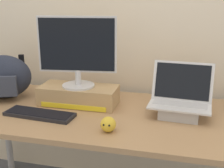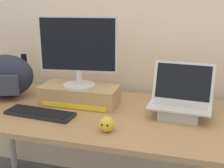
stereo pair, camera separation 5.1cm
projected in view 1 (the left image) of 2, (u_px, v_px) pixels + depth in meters
back_wall at (129, 13)px, 2.09m from camera, size 7.00×0.10×2.60m
desk at (112, 122)px, 1.80m from camera, size 2.06×0.82×0.75m
toner_box_yellow at (79, 95)px, 1.91m from camera, size 0.49×0.22×0.12m
desktop_monitor at (77, 51)px, 1.82m from camera, size 0.48×0.20×0.44m
open_laptop at (180, 105)px, 1.73m from camera, size 0.36×0.26×0.30m
external_keyboard at (40, 114)px, 1.73m from camera, size 0.42×0.16×0.02m
messenger_backpack at (4, 77)px, 2.00m from camera, size 0.42×0.34×0.29m
plush_toy at (108, 124)px, 1.53m from camera, size 0.08×0.08×0.08m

